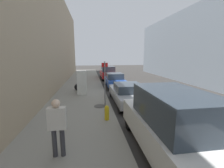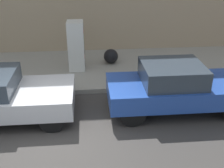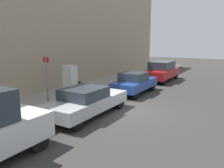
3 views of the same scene
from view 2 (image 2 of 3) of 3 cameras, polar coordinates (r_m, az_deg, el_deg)
ground_plane at (r=7.42m, az=-12.87°, el=-11.16°), size 80.00×80.00×0.00m
sidewalk_slab at (r=11.28m, az=-10.34°, el=2.94°), size 4.05×44.00×0.16m
discarded_refrigerator at (r=10.75m, az=-7.31°, el=7.72°), size 0.73×0.61×1.84m
trash_bag at (r=11.41m, az=-0.22°, el=5.67°), size 0.59×0.59×0.59m
parked_hatchback_blue at (r=8.39m, az=12.86°, el=-0.56°), size 1.75×4.09×1.46m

